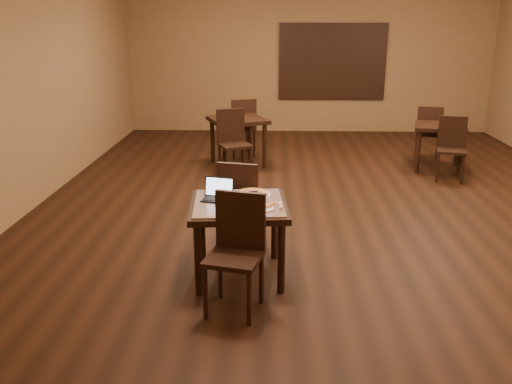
{
  "coord_description": "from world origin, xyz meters",
  "views": [
    {
      "loc": [
        -0.77,
        -7.26,
        2.43
      ],
      "look_at": [
        -0.94,
        -2.31,
        0.85
      ],
      "focal_mm": 38.0,
      "sensor_mm": 36.0,
      "label": 1
    }
  ],
  "objects_px": {
    "other_table_a": "(440,132)",
    "other_table_b": "(238,126)",
    "tiled_table": "(239,212)",
    "pizza_pan": "(252,194)",
    "laptop": "(219,194)",
    "chair_main_far": "(241,201)",
    "chair_main_near": "(237,245)",
    "other_table_a_chair_near": "(451,145)",
    "other_table_b_chair_far": "(242,124)",
    "other_table_b_chair_near": "(233,139)",
    "other_table_a_chair_far": "(429,130)"
  },
  "relations": [
    {
      "from": "chair_main_near",
      "to": "laptop",
      "type": "relative_size",
      "value": 3.06
    },
    {
      "from": "other_table_b",
      "to": "other_table_b_chair_far",
      "type": "bearing_deg",
      "value": 63.87
    },
    {
      "from": "pizza_pan",
      "to": "other_table_a_chair_near",
      "type": "xyz_separation_m",
      "value": [
        3.0,
        3.29,
        -0.21
      ]
    },
    {
      "from": "other_table_b",
      "to": "other_table_b_chair_near",
      "type": "relative_size",
      "value": 1.08
    },
    {
      "from": "chair_main_near",
      "to": "other_table_a_chair_far",
      "type": "distance_m",
      "value": 6.12
    },
    {
      "from": "laptop",
      "to": "other_table_b_chair_far",
      "type": "height_order",
      "value": "other_table_b_chair_far"
    },
    {
      "from": "other_table_a",
      "to": "tiled_table",
      "type": "bearing_deg",
      "value": -113.31
    },
    {
      "from": "other_table_a",
      "to": "chair_main_far",
      "type": "bearing_deg",
      "value": -118.03
    },
    {
      "from": "pizza_pan",
      "to": "other_table_a",
      "type": "distance_m",
      "value": 4.88
    },
    {
      "from": "chair_main_near",
      "to": "pizza_pan",
      "type": "relative_size",
      "value": 2.76
    },
    {
      "from": "other_table_a_chair_far",
      "to": "other_table_b_chair_far",
      "type": "height_order",
      "value": "other_table_b_chair_far"
    },
    {
      "from": "chair_main_near",
      "to": "other_table_b_chair_far",
      "type": "distance_m",
      "value": 5.51
    },
    {
      "from": "pizza_pan",
      "to": "other_table_b",
      "type": "relative_size",
      "value": 0.32
    },
    {
      "from": "tiled_table",
      "to": "other_table_a_chair_near",
      "type": "height_order",
      "value": "other_table_a_chair_near"
    },
    {
      "from": "other_table_b_chair_near",
      "to": "other_table_b_chair_far",
      "type": "distance_m",
      "value": 1.27
    },
    {
      "from": "tiled_table",
      "to": "chair_main_far",
      "type": "distance_m",
      "value": 0.62
    },
    {
      "from": "chair_main_far",
      "to": "other_table_b",
      "type": "distance_m",
      "value": 3.65
    },
    {
      "from": "other_table_a_chair_near",
      "to": "other_table_b_chair_far",
      "type": "height_order",
      "value": "other_table_b_chair_far"
    },
    {
      "from": "other_table_a_chair_far",
      "to": "other_table_a",
      "type": "bearing_deg",
      "value": 105.81
    },
    {
      "from": "other_table_b",
      "to": "other_table_b_chair_far",
      "type": "xyz_separation_m",
      "value": [
        0.04,
        0.63,
        -0.08
      ]
    },
    {
      "from": "other_table_a_chair_near",
      "to": "other_table_a_chair_far",
      "type": "xyz_separation_m",
      "value": [
        -0.04,
        1.16,
        0.0
      ]
    },
    {
      "from": "other_table_a_chair_near",
      "to": "other_table_b_chair_near",
      "type": "distance_m",
      "value": 3.45
    },
    {
      "from": "chair_main_far",
      "to": "other_table_a_chair_far",
      "type": "distance_m",
      "value": 5.12
    },
    {
      "from": "laptop",
      "to": "other_table_b_chair_near",
      "type": "xyz_separation_m",
      "value": [
        -0.12,
        3.53,
        -0.21
      ]
    },
    {
      "from": "other_table_a",
      "to": "other_table_b",
      "type": "relative_size",
      "value": 0.85
    },
    {
      "from": "other_table_b_chair_near",
      "to": "other_table_a_chair_near",
      "type": "bearing_deg",
      "value": -24.43
    },
    {
      "from": "other_table_a",
      "to": "other_table_a_chair_far",
      "type": "relative_size",
      "value": 1.0
    },
    {
      "from": "chair_main_near",
      "to": "other_table_b_chair_far",
      "type": "height_order",
      "value": "other_table_b_chair_far"
    },
    {
      "from": "tiled_table",
      "to": "laptop",
      "type": "xyz_separation_m",
      "value": [
        -0.2,
        0.1,
        0.16
      ]
    },
    {
      "from": "pizza_pan",
      "to": "laptop",
      "type": "bearing_deg",
      "value": -155.93
    },
    {
      "from": "tiled_table",
      "to": "other_table_a",
      "type": "relative_size",
      "value": 1.01
    },
    {
      "from": "pizza_pan",
      "to": "other_table_a",
      "type": "xyz_separation_m",
      "value": [
        2.98,
        3.87,
        -0.13
      ]
    },
    {
      "from": "other_table_a_chair_near",
      "to": "tiled_table",
      "type": "bearing_deg",
      "value": -117.76
    },
    {
      "from": "tiled_table",
      "to": "chair_main_far",
      "type": "xyz_separation_m",
      "value": [
        -0.02,
        0.61,
        -0.09
      ]
    },
    {
      "from": "other_table_a_chair_far",
      "to": "other_table_b",
      "type": "bearing_deg",
      "value": 21.01
    },
    {
      "from": "pizza_pan",
      "to": "other_table_a_chair_far",
      "type": "height_order",
      "value": "other_table_a_chair_far"
    },
    {
      "from": "chair_main_far",
      "to": "other_table_a_chair_far",
      "type": "relative_size",
      "value": 1.03
    },
    {
      "from": "chair_main_near",
      "to": "other_table_a",
      "type": "bearing_deg",
      "value": 70.79
    },
    {
      "from": "chair_main_far",
      "to": "other_table_a",
      "type": "height_order",
      "value": "chair_main_far"
    },
    {
      "from": "other_table_b",
      "to": "pizza_pan",
      "type": "bearing_deg",
      "value": -107.05
    },
    {
      "from": "laptop",
      "to": "chair_main_far",
      "type": "bearing_deg",
      "value": 85.01
    },
    {
      "from": "other_table_a",
      "to": "other_table_b_chair_near",
      "type": "distance_m",
      "value": 3.46
    },
    {
      "from": "other_table_a_chair_near",
      "to": "other_table_b_chair_near",
      "type": "height_order",
      "value": "other_table_b_chair_near"
    },
    {
      "from": "chair_main_far",
      "to": "other_table_b",
      "type": "xyz_separation_m",
      "value": [
        -0.27,
        3.64,
        0.12
      ]
    },
    {
      "from": "chair_main_far",
      "to": "other_table_b_chair_far",
      "type": "bearing_deg",
      "value": -74.0
    },
    {
      "from": "chair_main_far",
      "to": "laptop",
      "type": "height_order",
      "value": "chair_main_far"
    },
    {
      "from": "chair_main_far",
      "to": "other_table_a",
      "type": "xyz_separation_m",
      "value": [
        3.12,
        3.49,
        0.06
      ]
    },
    {
      "from": "other_table_a_chair_far",
      "to": "laptop",
      "type": "bearing_deg",
      "value": 68.18
    },
    {
      "from": "pizza_pan",
      "to": "chair_main_far",
      "type": "bearing_deg",
      "value": 110.56
    },
    {
      "from": "chair_main_far",
      "to": "other_table_a_chair_near",
      "type": "distance_m",
      "value": 4.29
    }
  ]
}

